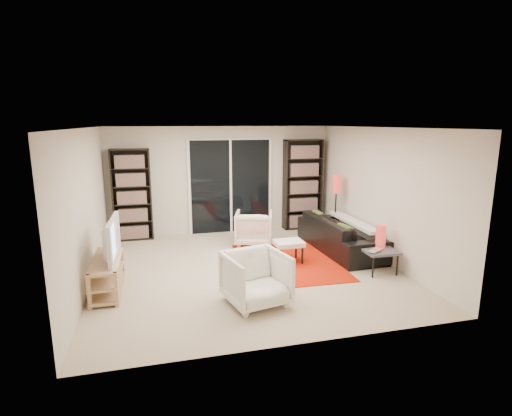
% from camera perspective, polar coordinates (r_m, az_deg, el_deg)
% --- Properties ---
extents(floor, '(5.00, 5.00, 0.00)m').
position_cam_1_polar(floor, '(7.01, -1.39, -8.63)').
color(floor, beige).
rests_on(floor, ground).
extents(wall_back, '(5.00, 0.02, 2.40)m').
position_cam_1_polar(wall_back, '(9.10, -4.96, 3.99)').
color(wall_back, beige).
rests_on(wall_back, ground).
extents(wall_front, '(5.00, 0.02, 2.40)m').
position_cam_1_polar(wall_front, '(4.34, 5.93, -5.15)').
color(wall_front, beige).
rests_on(wall_front, ground).
extents(wall_left, '(0.02, 5.00, 2.40)m').
position_cam_1_polar(wall_left, '(6.60, -23.12, -0.07)').
color(wall_left, beige).
rests_on(wall_left, ground).
extents(wall_right, '(0.02, 5.00, 2.40)m').
position_cam_1_polar(wall_right, '(7.62, 17.22, 1.89)').
color(wall_right, beige).
rests_on(wall_right, ground).
extents(ceiling, '(5.00, 5.00, 0.02)m').
position_cam_1_polar(ceiling, '(6.55, -1.50, 11.40)').
color(ceiling, white).
rests_on(ceiling, wall_back).
extents(sliding_door, '(1.92, 0.08, 2.16)m').
position_cam_1_polar(sliding_door, '(9.12, -3.66, 3.07)').
color(sliding_door, white).
rests_on(sliding_door, ground).
extents(bookshelf_left, '(0.80, 0.30, 1.95)m').
position_cam_1_polar(bookshelf_left, '(8.86, -17.29, 1.79)').
color(bookshelf_left, black).
rests_on(bookshelf_left, ground).
extents(bookshelf_right, '(0.90, 0.30, 2.10)m').
position_cam_1_polar(bookshelf_right, '(9.45, 6.69, 3.34)').
color(bookshelf_right, black).
rests_on(bookshelf_right, ground).
extents(tv_stand, '(0.41, 1.27, 0.50)m').
position_cam_1_polar(tv_stand, '(6.44, -20.48, -8.84)').
color(tv_stand, tan).
rests_on(tv_stand, floor).
extents(tv, '(0.17, 1.06, 0.61)m').
position_cam_1_polar(tv, '(6.27, -20.66, -4.20)').
color(tv, black).
rests_on(tv, tv_stand).
extents(rug, '(1.79, 2.37, 0.01)m').
position_cam_1_polar(rug, '(7.35, 4.59, -7.62)').
color(rug, '#B91B05').
rests_on(rug, floor).
extents(sofa, '(0.97, 2.29, 0.66)m').
position_cam_1_polar(sofa, '(8.05, 11.93, -3.65)').
color(sofa, black).
rests_on(sofa, floor).
extents(armchair_back, '(0.93, 0.94, 0.69)m').
position_cam_1_polar(armchair_back, '(8.26, -0.31, -2.87)').
color(armchair_back, white).
rests_on(armchair_back, floor).
extents(armchair_front, '(0.95, 0.97, 0.74)m').
position_cam_1_polar(armchair_front, '(5.60, 0.00, -10.05)').
color(armchair_front, white).
rests_on(armchair_front, floor).
extents(ottoman, '(0.51, 0.41, 0.40)m').
position_cam_1_polar(ottoman, '(7.22, 4.70, -5.18)').
color(ottoman, white).
rests_on(ottoman, floor).
extents(side_table, '(0.56, 0.56, 0.40)m').
position_cam_1_polar(side_table, '(7.05, 17.18, -5.97)').
color(side_table, '#45454A').
rests_on(side_table, floor).
extents(laptop, '(0.39, 0.36, 0.03)m').
position_cam_1_polar(laptop, '(6.89, 17.04, -5.92)').
color(laptop, silver).
rests_on(laptop, side_table).
extents(table_lamp, '(0.17, 0.17, 0.38)m').
position_cam_1_polar(table_lamp, '(7.13, 17.39, -3.83)').
color(table_lamp, red).
rests_on(table_lamp, side_table).
extents(floor_lamp, '(0.21, 0.21, 1.40)m').
position_cam_1_polar(floor_lamp, '(8.62, 11.39, 2.46)').
color(floor_lamp, black).
rests_on(floor_lamp, floor).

